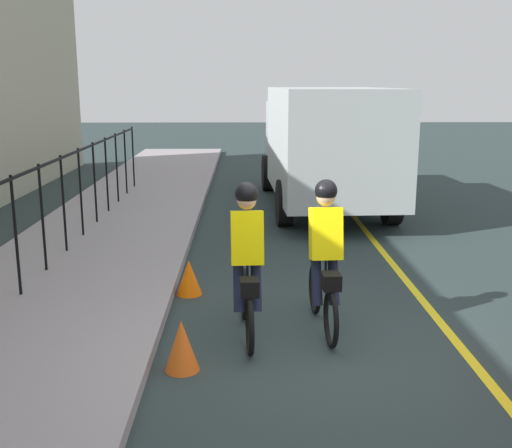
{
  "coord_description": "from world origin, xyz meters",
  "views": [
    {
      "loc": [
        -6.36,
        0.82,
        2.9
      ],
      "look_at": [
        1.96,
        0.66,
        1.0
      ],
      "focal_mm": 43.67,
      "sensor_mm": 36.0,
      "label": 1
    }
  ],
  "objects_px": {
    "traffic_cone_far": "(182,345)",
    "cyclist_lead": "(325,257)",
    "traffic_cone_near": "(189,277)",
    "cyclist_follow": "(247,262)",
    "box_truck_background": "(325,142)"
  },
  "relations": [
    {
      "from": "box_truck_background",
      "to": "traffic_cone_near",
      "type": "relative_size",
      "value": 13.6
    },
    {
      "from": "cyclist_lead",
      "to": "traffic_cone_far",
      "type": "distance_m",
      "value": 1.98
    },
    {
      "from": "traffic_cone_near",
      "to": "traffic_cone_far",
      "type": "relative_size",
      "value": 0.91
    },
    {
      "from": "box_truck_background",
      "to": "traffic_cone_far",
      "type": "height_order",
      "value": "box_truck_background"
    },
    {
      "from": "box_truck_background",
      "to": "traffic_cone_far",
      "type": "relative_size",
      "value": 12.44
    },
    {
      "from": "cyclist_lead",
      "to": "traffic_cone_near",
      "type": "xyz_separation_m",
      "value": [
        1.35,
        1.71,
        -0.66
      ]
    },
    {
      "from": "cyclist_lead",
      "to": "box_truck_background",
      "type": "bearing_deg",
      "value": -10.52
    },
    {
      "from": "traffic_cone_far",
      "to": "box_truck_background",
      "type": "bearing_deg",
      "value": -16.5
    },
    {
      "from": "traffic_cone_far",
      "to": "cyclist_lead",
      "type": "bearing_deg",
      "value": -57.55
    },
    {
      "from": "traffic_cone_near",
      "to": "box_truck_background",
      "type": "bearing_deg",
      "value": -23.32
    },
    {
      "from": "cyclist_lead",
      "to": "traffic_cone_near",
      "type": "relative_size",
      "value": 3.65
    },
    {
      "from": "cyclist_follow",
      "to": "traffic_cone_near",
      "type": "distance_m",
      "value": 1.85
    },
    {
      "from": "cyclist_lead",
      "to": "cyclist_follow",
      "type": "height_order",
      "value": "same"
    },
    {
      "from": "traffic_cone_near",
      "to": "traffic_cone_far",
      "type": "height_order",
      "value": "traffic_cone_far"
    },
    {
      "from": "cyclist_follow",
      "to": "traffic_cone_near",
      "type": "height_order",
      "value": "cyclist_follow"
    }
  ]
}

